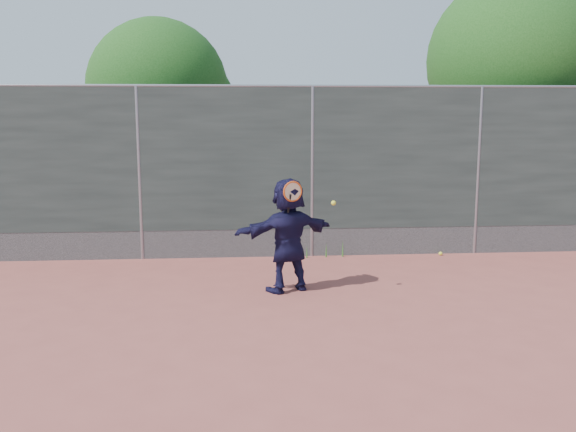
{
  "coord_description": "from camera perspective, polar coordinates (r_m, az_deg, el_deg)",
  "views": [
    {
      "loc": [
        -1.29,
        -7.69,
        2.65
      ],
      "look_at": [
        -0.59,
        1.33,
        1.1
      ],
      "focal_mm": 40.0,
      "sensor_mm": 36.0,
      "label": 1
    }
  ],
  "objects": [
    {
      "name": "tree_right",
      "position": [
        14.73,
        20.0,
        12.4
      ],
      "size": [
        3.78,
        3.6,
        5.39
      ],
      "color": "#382314",
      "rests_on": "ground"
    },
    {
      "name": "tree_left",
      "position": [
        14.33,
        -10.85,
        10.68
      ],
      "size": [
        3.15,
        3.0,
        4.53
      ],
      "color": "#382314",
      "rests_on": "ground"
    },
    {
      "name": "fence",
      "position": [
        11.31,
        2.15,
        4.28
      ],
      "size": [
        20.0,
        0.06,
        3.03
      ],
      "color": "#38423D",
      "rests_on": "ground"
    },
    {
      "name": "swing_action",
      "position": [
        8.93,
        0.77,
        1.98
      ],
      "size": [
        0.74,
        0.2,
        0.51
      ],
      "color": "#CC4813",
      "rests_on": "ground"
    },
    {
      "name": "ball_ground",
      "position": [
        11.9,
        13.41,
        -3.26
      ],
      "size": [
        0.07,
        0.07,
        0.07
      ],
      "primitive_type": "sphere",
      "color": "yellow",
      "rests_on": "ground"
    },
    {
      "name": "weed_clump",
      "position": [
        11.46,
        3.64,
        -3.0
      ],
      "size": [
        0.68,
        0.07,
        0.3
      ],
      "color": "#387226",
      "rests_on": "ground"
    },
    {
      "name": "ground",
      "position": [
        8.23,
        4.89,
        -9.11
      ],
      "size": [
        80.0,
        80.0,
        0.0
      ],
      "primitive_type": "plane",
      "color": "#9E4C42",
      "rests_on": "ground"
    },
    {
      "name": "player",
      "position": [
        9.23,
        -0.0,
        -1.69
      ],
      "size": [
        1.6,
        1.06,
        1.65
      ],
      "primitive_type": "imported",
      "rotation": [
        0.0,
        0.0,
        3.55
      ],
      "color": "#151334",
      "rests_on": "ground"
    }
  ]
}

